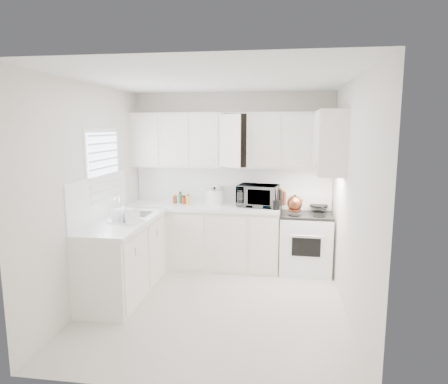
% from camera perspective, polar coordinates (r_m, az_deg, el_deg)
% --- Properties ---
extents(floor, '(3.20, 3.20, 0.00)m').
position_cam_1_polar(floor, '(4.91, -1.21, -15.90)').
color(floor, silver).
rests_on(floor, ground).
extents(ceiling, '(3.20, 3.20, 0.00)m').
position_cam_1_polar(ceiling, '(4.47, -1.33, 15.84)').
color(ceiling, white).
rests_on(ceiling, ground).
extents(wall_back, '(3.00, 0.00, 3.00)m').
position_cam_1_polar(wall_back, '(6.08, 1.21, 1.82)').
color(wall_back, white).
rests_on(wall_back, ground).
extents(wall_front, '(3.00, 0.00, 3.00)m').
position_cam_1_polar(wall_front, '(2.98, -6.34, -6.09)').
color(wall_front, white).
rests_on(wall_front, ground).
extents(wall_left, '(0.00, 3.20, 3.20)m').
position_cam_1_polar(wall_left, '(4.98, -18.55, -0.32)').
color(wall_left, white).
rests_on(wall_left, ground).
extents(wall_right, '(0.00, 3.20, 3.20)m').
position_cam_1_polar(wall_right, '(4.52, 17.85, -1.22)').
color(wall_right, white).
rests_on(wall_right, ground).
extents(window_blinds, '(0.06, 0.96, 1.06)m').
position_cam_1_polar(window_blinds, '(5.25, -16.79, 2.99)').
color(window_blinds, white).
rests_on(window_blinds, wall_left).
extents(lower_cabinets_back, '(2.22, 0.60, 0.90)m').
position_cam_1_polar(lower_cabinets_back, '(6.02, -2.88, -6.54)').
color(lower_cabinets_back, white).
rests_on(lower_cabinets_back, floor).
extents(lower_cabinets_left, '(0.60, 1.60, 0.90)m').
position_cam_1_polar(lower_cabinets_left, '(5.24, -14.10, -9.25)').
color(lower_cabinets_left, white).
rests_on(lower_cabinets_left, floor).
extents(countertop_back, '(2.24, 0.64, 0.05)m').
position_cam_1_polar(countertop_back, '(5.90, -2.94, -2.12)').
color(countertop_back, white).
rests_on(countertop_back, lower_cabinets_back).
extents(countertop_left, '(0.64, 1.62, 0.05)m').
position_cam_1_polar(countertop_left, '(5.10, -14.21, -4.19)').
color(countertop_left, white).
rests_on(countertop_left, lower_cabinets_left).
extents(backsplash_back, '(2.98, 0.02, 0.55)m').
position_cam_1_polar(backsplash_back, '(6.08, 1.20, 1.10)').
color(backsplash_back, white).
rests_on(backsplash_back, wall_back).
extents(backsplash_left, '(0.02, 1.60, 0.55)m').
position_cam_1_polar(backsplash_left, '(5.17, -17.42, -0.78)').
color(backsplash_left, white).
rests_on(backsplash_left, wall_left).
extents(upper_cabinets_back, '(3.00, 0.33, 0.80)m').
position_cam_1_polar(upper_cabinets_back, '(5.89, 1.02, 3.54)').
color(upper_cabinets_back, white).
rests_on(upper_cabinets_back, wall_back).
extents(upper_cabinets_right, '(0.33, 0.90, 0.80)m').
position_cam_1_polar(upper_cabinets_right, '(5.27, 14.73, 2.56)').
color(upper_cabinets_right, white).
rests_on(upper_cabinets_right, wall_right).
extents(sink, '(0.42, 0.38, 0.30)m').
position_cam_1_polar(sink, '(5.39, -12.86, -1.85)').
color(sink, gray).
rests_on(sink, countertop_left).
extents(stove, '(0.75, 0.62, 1.11)m').
position_cam_1_polar(stove, '(5.87, 11.69, -6.07)').
color(stove, white).
rests_on(stove, floor).
extents(tea_kettle, '(0.31, 0.28, 0.24)m').
position_cam_1_polar(tea_kettle, '(5.59, 10.11, -1.46)').
color(tea_kettle, maroon).
rests_on(tea_kettle, stove).
extents(frying_pan, '(0.34, 0.48, 0.04)m').
position_cam_1_polar(frying_pan, '(5.95, 13.46, -1.87)').
color(frying_pan, black).
rests_on(frying_pan, stove).
extents(microwave, '(0.62, 0.41, 0.38)m').
position_cam_1_polar(microwave, '(5.79, 4.88, -0.17)').
color(microwave, gray).
rests_on(microwave, countertop_back).
extents(rice_cooker, '(0.28, 0.28, 0.27)m').
position_cam_1_polar(rice_cooker, '(5.91, -1.38, -0.53)').
color(rice_cooker, white).
rests_on(rice_cooker, countertop_back).
extents(paper_towel, '(0.12, 0.12, 0.27)m').
position_cam_1_polar(paper_towel, '(6.06, -0.80, -0.26)').
color(paper_towel, white).
rests_on(paper_towel, countertop_back).
extents(utensil_crock, '(0.12, 0.12, 0.32)m').
position_cam_1_polar(utensil_crock, '(5.57, 7.53, -0.92)').
color(utensil_crock, black).
rests_on(utensil_crock, countertop_back).
extents(dish_rack, '(0.43, 0.37, 0.20)m').
position_cam_1_polar(dish_rack, '(4.93, -14.04, -3.16)').
color(dish_rack, white).
rests_on(dish_rack, countertop_left).
extents(spice_left_0, '(0.06, 0.06, 0.13)m').
position_cam_1_polar(spice_left_0, '(6.11, -6.95, -0.92)').
color(spice_left_0, brown).
rests_on(spice_left_0, countertop_back).
extents(spice_left_1, '(0.06, 0.06, 0.13)m').
position_cam_1_polar(spice_left_1, '(6.00, -6.48, -1.09)').
color(spice_left_1, '#2B8144').
rests_on(spice_left_1, countertop_back).
extents(spice_left_2, '(0.06, 0.06, 0.13)m').
position_cam_1_polar(spice_left_2, '(6.07, -5.58, -0.96)').
color(spice_left_2, red).
rests_on(spice_left_2, countertop_back).
extents(spice_left_3, '(0.06, 0.06, 0.13)m').
position_cam_1_polar(spice_left_3, '(5.97, -5.08, -1.13)').
color(spice_left_3, yellow).
rests_on(spice_left_3, countertop_back).
extents(sauce_right_0, '(0.06, 0.06, 0.19)m').
position_cam_1_polar(sauce_right_0, '(5.94, 6.60, -0.91)').
color(sauce_right_0, red).
rests_on(sauce_right_0, countertop_back).
extents(sauce_right_1, '(0.06, 0.06, 0.19)m').
position_cam_1_polar(sauce_right_1, '(5.88, 7.12, -1.03)').
color(sauce_right_1, yellow).
rests_on(sauce_right_1, countertop_back).
extents(sauce_right_2, '(0.06, 0.06, 0.19)m').
position_cam_1_polar(sauce_right_2, '(5.94, 7.66, -0.94)').
color(sauce_right_2, '#582119').
rests_on(sauce_right_2, countertop_back).
extents(sauce_right_3, '(0.06, 0.06, 0.19)m').
position_cam_1_polar(sauce_right_3, '(5.88, 8.19, -1.05)').
color(sauce_right_3, black).
rests_on(sauce_right_3, countertop_back).
extents(sauce_right_4, '(0.06, 0.06, 0.19)m').
position_cam_1_polar(sauce_right_4, '(5.94, 8.72, -0.96)').
color(sauce_right_4, brown).
rests_on(sauce_right_4, countertop_back).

